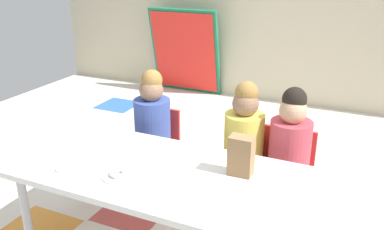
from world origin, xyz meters
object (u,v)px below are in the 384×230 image
(seated_child_far_right, at_px, (290,144))
(paper_plate_near_edge, at_px, (119,176))
(paper_plate_center_table, at_px, (72,167))
(seated_child_middle_seat, at_px, (244,136))
(paper_bag_brown, at_px, (241,156))
(donut_powdered_on_plate, at_px, (118,173))
(seated_child_near_camera, at_px, (153,120))
(folded_activity_table, at_px, (185,52))
(craft_table, at_px, (172,179))

(seated_child_far_right, relative_size, paper_plate_near_edge, 5.10)
(paper_plate_near_edge, bearing_deg, paper_plate_center_table, -175.96)
(seated_child_middle_seat, bearing_deg, paper_plate_center_table, -132.87)
(paper_plate_near_edge, bearing_deg, paper_bag_brown, 27.30)
(seated_child_far_right, relative_size, donut_powdered_on_plate, 9.45)
(seated_child_near_camera, bearing_deg, folded_activity_table, 110.06)
(paper_plate_center_table, distance_m, donut_powdered_on_plate, 0.30)
(seated_child_middle_seat, bearing_deg, seated_child_far_right, 0.00)
(seated_child_far_right, bearing_deg, folded_activity_table, 128.89)
(folded_activity_table, distance_m, paper_plate_center_table, 3.14)
(seated_child_far_right, xyz_separation_m, folded_activity_table, (-1.81, 2.24, -0.02))
(seated_child_far_right, xyz_separation_m, paper_plate_near_edge, (-0.75, -0.78, -0.00))
(donut_powdered_on_plate, bearing_deg, seated_child_near_camera, 106.77)
(seated_child_near_camera, bearing_deg, seated_child_far_right, 0.00)
(craft_table, bearing_deg, paper_plate_near_edge, -145.61)
(seated_child_middle_seat, xyz_separation_m, seated_child_far_right, (0.30, 0.00, 0.00))
(craft_table, xyz_separation_m, paper_plate_near_edge, (-0.24, -0.16, 0.05))
(craft_table, xyz_separation_m, seated_child_near_camera, (-0.47, 0.62, 0.05))
(seated_child_middle_seat, distance_m, folded_activity_table, 2.70)
(craft_table, distance_m, seated_child_near_camera, 0.78)
(seated_child_far_right, bearing_deg, paper_plate_center_table, -142.47)
(craft_table, relative_size, paper_bag_brown, 7.81)
(seated_child_near_camera, bearing_deg, paper_bag_brown, -30.48)
(seated_child_near_camera, distance_m, seated_child_middle_seat, 0.69)
(folded_activity_table, relative_size, paper_plate_center_table, 6.04)
(seated_child_near_camera, bearing_deg, seated_child_middle_seat, 0.00)
(paper_plate_near_edge, bearing_deg, seated_child_far_right, 46.22)
(paper_plate_center_table, height_order, donut_powdered_on_plate, donut_powdered_on_plate)
(craft_table, height_order, folded_activity_table, folded_activity_table)
(paper_plate_center_table, bearing_deg, paper_plate_near_edge, 4.04)
(craft_table, height_order, paper_bag_brown, paper_bag_brown)
(paper_plate_center_table, bearing_deg, seated_child_far_right, 37.53)
(seated_child_near_camera, xyz_separation_m, donut_powdered_on_plate, (0.24, -0.78, 0.01))
(seated_child_middle_seat, height_order, donut_powdered_on_plate, seated_child_middle_seat)
(seated_child_near_camera, distance_m, seated_child_far_right, 0.99)
(donut_powdered_on_plate, bearing_deg, paper_bag_brown, 27.30)
(craft_table, relative_size, seated_child_far_right, 1.87)
(seated_child_near_camera, relative_size, seated_child_far_right, 1.00)
(seated_child_far_right, relative_size, folded_activity_table, 0.84)
(craft_table, height_order, donut_powdered_on_plate, donut_powdered_on_plate)
(craft_table, height_order, seated_child_near_camera, seated_child_near_camera)
(seated_child_far_right, height_order, paper_plate_center_table, seated_child_far_right)
(seated_child_near_camera, distance_m, paper_bag_brown, 0.96)
(craft_table, xyz_separation_m, seated_child_far_right, (0.52, 0.62, 0.05))
(seated_child_middle_seat, relative_size, seated_child_far_right, 1.00)
(seated_child_far_right, height_order, paper_bag_brown, seated_child_far_right)
(craft_table, relative_size, paper_plate_near_edge, 9.55)
(craft_table, bearing_deg, paper_plate_center_table, -161.08)
(seated_child_near_camera, height_order, seated_child_middle_seat, same)
(paper_plate_near_edge, height_order, paper_plate_center_table, same)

